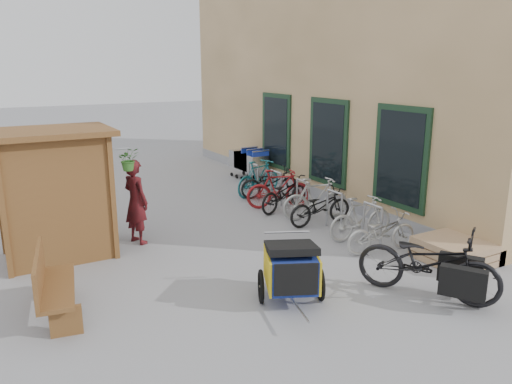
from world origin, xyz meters
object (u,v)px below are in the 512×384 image
bike_4 (284,193)px  bike_7 (259,178)px  bike_3 (316,198)px  bike_5 (279,189)px  bike_0 (381,232)px  kiosk (48,177)px  cargo_bike (429,263)px  shopping_carts (248,161)px  child_trailer (291,267)px  bench (50,284)px  person_kiosk (136,202)px  pallet_stack (453,251)px  bike_6 (270,183)px  bike_1 (361,218)px  bike_2 (320,207)px

bike_4 → bike_7: bearing=-24.0°
bike_3 → bike_5: size_ratio=1.00×
bike_0 → kiosk: bearing=70.2°
cargo_bike → bike_7: (0.83, 6.70, -0.07)m
kiosk → bike_7: kiosk is taller
shopping_carts → child_trailer: 8.31m
bench → bike_7: (6.00, 4.50, -0.01)m
kiosk → person_kiosk: bearing=0.7°
pallet_stack → bike_4: bike_4 is taller
person_kiosk → bike_7: person_kiosk is taller
bike_5 → bike_6: bike_5 is taller
child_trailer → bench: bearing=-175.9°
shopping_carts → bike_6: (-0.54, -2.22, -0.19)m
pallet_stack → bike_5: bike_5 is taller
bike_6 → bike_4: bearing=-178.7°
bike_1 → bike_3: bike_3 is taller
child_trailer → bike_6: size_ratio=1.03×
kiosk → bike_2: size_ratio=1.56×
person_kiosk → bike_4: 3.88m
bike_0 → bike_3: 2.36m
person_kiosk → bike_7: size_ratio=1.04×
pallet_stack → cargo_bike: cargo_bike is taller
bike_0 → bike_6: bearing=4.4°
kiosk → cargo_bike: kiosk is taller
bike_3 → bike_4: size_ratio=1.00×
bike_4 → bike_6: size_ratio=1.02×
pallet_stack → bike_2: (-0.77, 3.00, 0.21)m
bike_4 → bike_6: 1.25m
child_trailer → kiosk: bearing=152.8°
bike_1 → bench: bearing=97.5°
bike_7 → cargo_bike: bearing=155.3°
pallet_stack → bike_1: 1.92m
bench → bike_4: bearing=36.3°
shopping_carts → cargo_bike: 8.67m
shopping_carts → bike_5: bearing=-105.3°
kiosk → bike_1: 6.10m
kiosk → bike_0: kiosk is taller
person_kiosk → bike_5: bearing=-99.5°
bike_1 → person_kiosk: bearing=66.9°
person_kiosk → bike_1: size_ratio=1.13×
bike_5 → bike_6: bearing=-0.9°
bike_3 → bike_7: bike_3 is taller
bench → bike_2: size_ratio=1.02×
person_kiosk → bike_2: bearing=-123.0°
pallet_stack → bike_1: bearing=109.7°
bike_1 → bike_6: (0.10, 3.76, -0.03)m
bench → cargo_bike: bearing=-13.4°
child_trailer → cargo_bike: size_ratio=0.74×
kiosk → pallet_stack: kiosk is taller
bike_5 → bike_7: size_ratio=1.00×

